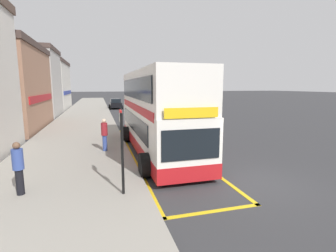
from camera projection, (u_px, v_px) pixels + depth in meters
name	position (u px, v px, depth m)	size (l,w,h in m)	color
ground_plane	(134.00, 109.00, 39.82)	(260.00, 260.00, 0.00)	#333335
pavement_near	(88.00, 110.00, 37.94)	(6.00, 76.00, 0.14)	gray
double_decker_bus	(157.00, 115.00, 13.67)	(3.20, 10.65, 4.40)	white
bus_bay_markings	(157.00, 151.00, 14.04)	(3.15, 14.42, 0.01)	gold
bus_stop_sign	(122.00, 146.00, 7.97)	(0.09, 0.51, 2.73)	black
terrace_annex	(8.00, 82.00, 28.89)	(10.82, 7.78, 9.00)	#B2ADA8
terrace_mid	(29.00, 85.00, 38.32)	(11.16, 11.54, 8.46)	silver
parked_car_black_ahead	(116.00, 104.00, 40.23)	(2.09, 4.20, 1.62)	black
parked_car_white_across	(168.00, 108.00, 31.63)	(2.09, 4.20, 1.62)	silver
pedestrian_waiting_near_sign	(104.00, 133.00, 13.42)	(0.34, 0.34, 1.76)	#33478C
pedestrian_further_back	(18.00, 166.00, 7.95)	(0.34, 0.34, 1.74)	black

